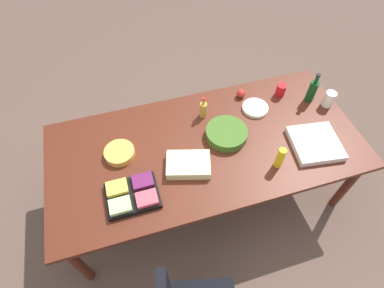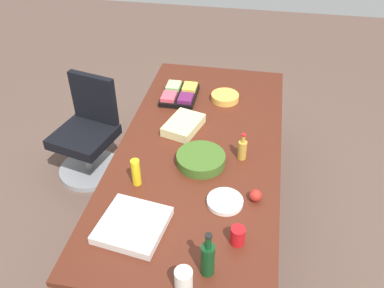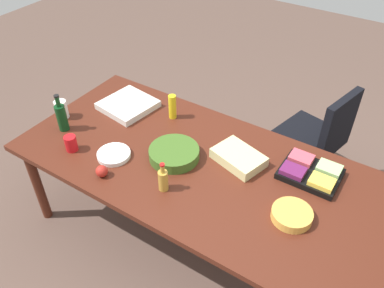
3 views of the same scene
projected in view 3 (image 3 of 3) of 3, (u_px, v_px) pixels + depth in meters
name	position (u px, v px, depth m)	size (l,w,h in m)	color
ground_plane	(199.00, 236.00, 3.04)	(10.00, 10.00, 0.00)	brown
conference_table	(200.00, 171.00, 2.60)	(2.45, 1.14, 0.75)	#4F2013
office_chair	(312.00, 146.00, 3.33)	(0.58, 0.58, 0.90)	gray
paper_plate_stack	(114.00, 155.00, 2.61)	(0.22, 0.22, 0.03)	white
salad_bowl	(174.00, 153.00, 2.58)	(0.33, 0.33, 0.07)	#3D6221
apple_red	(102.00, 171.00, 2.45)	(0.08, 0.08, 0.08)	#B2261D
dressing_bottle	(163.00, 180.00, 2.34)	(0.07, 0.07, 0.20)	gold
mayo_jar	(61.00, 109.00, 2.91)	(0.09, 0.09, 0.14)	white
fruit_platter	(310.00, 172.00, 2.45)	(0.36, 0.28, 0.07)	black
sheet_cake	(239.00, 158.00, 2.55)	(0.32, 0.22, 0.07)	beige
pizza_box	(128.00, 105.00, 3.04)	(0.36, 0.36, 0.05)	silver
wine_bottle	(62.00, 117.00, 2.77)	(0.09, 0.09, 0.29)	#0E3B18
chip_bowl	(292.00, 215.00, 2.20)	(0.23, 0.23, 0.05)	gold
red_solo_cup	(71.00, 143.00, 2.63)	(0.08, 0.08, 0.11)	red
mustard_bottle	(172.00, 107.00, 2.90)	(0.06, 0.06, 0.19)	yellow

